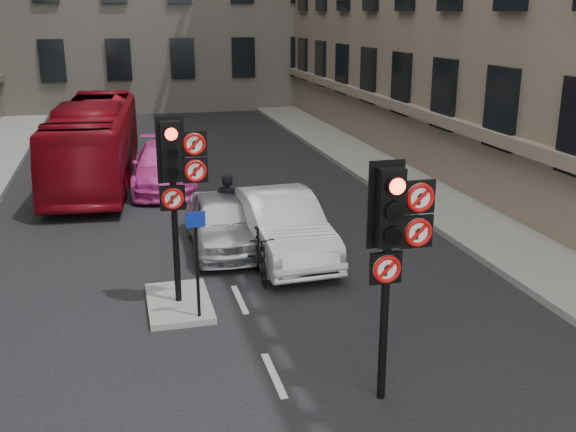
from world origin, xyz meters
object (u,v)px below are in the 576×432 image
car_silver (221,222)px  motorcyclist (228,207)px  signal_near (394,232)px  bus_red (95,142)px  motorcycle (260,255)px  car_white (281,225)px  info_sign (197,250)px  signal_far (177,171)px  car_pink (165,166)px

car_silver → motorcyclist: bearing=68.7°
signal_near → bus_red: size_ratio=0.37×
motorcycle → motorcyclist: size_ratio=1.05×
car_white → info_sign: (-2.30, -3.09, 0.67)m
signal_far → car_pink: signal_far is taller
bus_red → car_white: bearing=-58.4°
car_white → bus_red: size_ratio=0.47×
car_silver → bus_red: size_ratio=0.40×
car_pink → motorcyclist: bearing=-73.5°
motorcycle → info_sign: (-1.53, -1.82, 0.89)m
signal_near → car_pink: size_ratio=0.73×
signal_far → bus_red: size_ratio=0.37×
motorcycle → motorcyclist: (-0.23, 2.74, 0.32)m
car_silver → motorcyclist: motorcyclist is taller
signal_near → car_pink: (-2.22, 13.37, -1.88)m
car_white → motorcycle: 1.50m
car_silver → car_white: (1.26, -0.86, 0.09)m
car_silver → motorcycle: 2.19m
signal_near → car_white: bearing=90.8°
car_pink → bus_red: (-2.15, 1.37, 0.63)m
car_white → bus_red: bus_red is taller
signal_near → car_pink: signal_near is taller
signal_far → motorcyclist: signal_far is taller
car_white → motorcyclist: size_ratio=2.67×
signal_near → motorcycle: size_ratio=2.02×
car_white → car_pink: bearing=103.9°
signal_far → car_white: 3.92m
info_sign → car_white: bearing=47.6°
motorcycle → motorcyclist: 2.77m
signal_near → motorcyclist: signal_near is taller
signal_near → motorcycle: signal_near is taller
car_white → info_sign: 3.91m
car_white → info_sign: info_sign is taller
car_silver → car_white: car_white is taller
car_silver → motorcycle: car_silver is taller
car_pink → info_sign: size_ratio=2.42×
signal_near → car_silver: size_ratio=0.92×
bus_red → car_silver: bearing=-63.5°
info_sign → bus_red: bearing=94.0°
signal_far → motorcycle: bearing=30.0°
signal_near → bus_red: 15.43m
car_silver → info_sign: size_ratio=1.92×
motorcycle → car_pink: bearing=102.6°
car_white → motorcycle: (-0.77, -1.27, -0.21)m
bus_red → info_sign: size_ratio=4.77×
signal_far → info_sign: 1.53m
signal_far → car_white: bearing=42.2°
car_silver → bus_red: bus_red is taller
bus_red → motorcycle: bus_red is taller
car_pink → bus_red: bearing=152.6°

